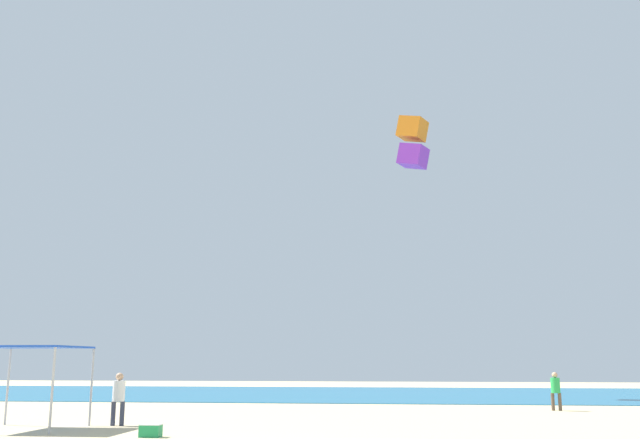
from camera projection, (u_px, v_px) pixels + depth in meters
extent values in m
cube|color=#1E6B93|center=(353.00, 394.00, 43.68)|extent=(110.00, 20.68, 0.03)
cylinder|color=#B2B2B7|center=(52.00, 390.00, 20.06)|extent=(0.07, 0.07, 2.43)
cylinder|color=#B2B2B7|center=(8.00, 386.00, 22.91)|extent=(0.07, 0.07, 2.43)
cylinder|color=#B2B2B7|center=(91.00, 387.00, 22.58)|extent=(0.07, 0.07, 2.43)
cube|color=blue|center=(32.00, 347.00, 21.73)|extent=(2.94, 2.66, 0.06)
cylinder|color=brown|center=(553.00, 402.00, 29.20)|extent=(0.14, 0.14, 0.71)
cylinder|color=brown|center=(560.00, 402.00, 29.14)|extent=(0.14, 0.14, 0.71)
cylinder|color=green|center=(555.00, 385.00, 29.30)|extent=(0.37, 0.37, 0.62)
sphere|color=tan|center=(555.00, 375.00, 29.38)|extent=(0.23, 0.23, 0.23)
cylinder|color=#33384C|center=(113.00, 414.00, 22.46)|extent=(0.15, 0.15, 0.76)
cylinder|color=#33384C|center=(122.00, 414.00, 22.44)|extent=(0.15, 0.15, 0.76)
cylinder|color=white|center=(119.00, 391.00, 22.59)|extent=(0.39, 0.39, 0.66)
sphere|color=tan|center=(120.00, 377.00, 22.68)|extent=(0.25, 0.25, 0.25)
cube|color=#1E8C4C|center=(151.00, 431.00, 19.10)|extent=(0.56, 0.36, 0.32)
cube|color=white|center=(151.00, 424.00, 19.13)|extent=(0.57, 0.37, 0.03)
cube|color=orange|center=(412.00, 129.00, 43.80)|extent=(2.14, 2.01, 1.58)
cube|color=purple|center=(413.00, 156.00, 43.45)|extent=(2.14, 2.01, 1.58)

